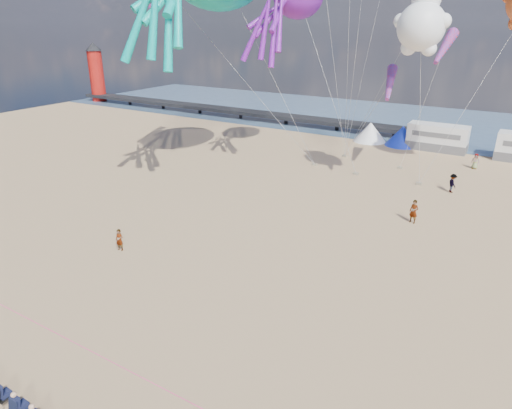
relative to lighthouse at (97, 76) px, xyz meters
name	(u,v)px	position (x,y,z in m)	size (l,w,h in m)	color
ground	(168,300)	(56.00, -44.00, -4.50)	(120.00, 120.00, 0.00)	tan
water	(415,122)	(56.00, 11.00, -4.48)	(120.00, 120.00, 0.00)	#3E5976
pier	(220,109)	(28.00, 0.00, -3.50)	(60.00, 3.00, 0.50)	black
lighthouse	(97,76)	(0.00, 0.00, 0.00)	(2.60, 2.60, 9.00)	#A5140F
motorhome_0	(437,137)	(62.00, -4.00, -3.00)	(6.60, 2.50, 3.00)	silver
tent_white	(370,132)	(54.00, -4.00, -3.30)	(4.00, 4.00, 2.40)	white
tent_blue	(402,136)	(58.00, -4.00, -3.30)	(4.00, 4.00, 2.40)	#1933CC
spectator_row	(20,404)	(56.56, -52.89, -3.85)	(6.10, 0.90, 1.30)	black
rope_line	(94,353)	(56.00, -49.00, -4.48)	(0.03, 0.03, 34.00)	#F2338C
standing_person	(119,240)	(49.41, -41.18, -3.76)	(0.54, 0.36, 1.49)	tan
beachgoer_0	(475,161)	(66.91, -9.53, -3.71)	(0.58, 0.38, 1.58)	#7F6659
beachgoer_2	(453,183)	(66.14, -18.11, -3.66)	(0.82, 0.64, 1.69)	#7F6659
beachgoer_5	(414,212)	(64.83, -26.61, -3.59)	(1.68, 0.54, 1.81)	#7F6659
sandbag_a	(314,165)	(52.46, -17.15, -4.39)	(0.50, 0.35, 0.22)	gray
sandbag_b	(356,174)	(57.22, -17.79, -4.39)	(0.50, 0.35, 0.22)	gray
sandbag_c	(419,184)	(63.24, -17.59, -4.39)	(0.50, 0.35, 0.22)	gray
sandbag_d	(400,168)	(60.42, -13.56, -4.39)	(0.50, 0.35, 0.22)	gray
sandbag_e	(345,156)	(53.96, -12.40, -4.39)	(0.50, 0.35, 0.22)	gray
kite_panda	(421,27)	(62.49, -21.35, 9.21)	(4.38, 4.12, 6.18)	white
windsock_mid	(445,47)	(63.54, -16.50, 7.53)	(1.00, 5.17, 5.17)	red
windsock_right	(390,83)	(60.14, -19.72, 4.69)	(0.90, 4.51, 4.51)	red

